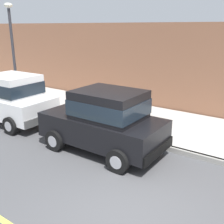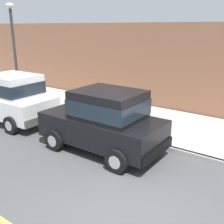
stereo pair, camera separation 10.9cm
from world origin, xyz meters
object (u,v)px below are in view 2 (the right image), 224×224
car_black_hatchback (104,120)px  street_lamp (14,43)px  dog_grey (125,109)px  car_white_hatchback (12,98)px

car_black_hatchback → street_lamp: (1.47, 6.10, 1.93)m
car_black_hatchback → street_lamp: street_lamp is taller
dog_grey → street_lamp: size_ratio=0.17×
car_white_hatchback → dog_grey: car_white_hatchback is taller
car_white_hatchback → street_lamp: (1.47, 1.59, 1.93)m
car_white_hatchback → dog_grey: 4.44m
car_black_hatchback → car_white_hatchback: bearing=90.0°
car_white_hatchback → dog_grey: bearing=-50.6°
dog_grey → car_black_hatchback: bearing=-158.5°
car_black_hatchback → dog_grey: 3.05m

